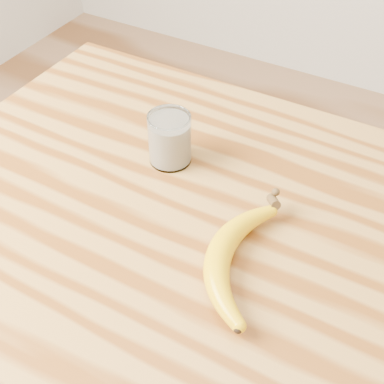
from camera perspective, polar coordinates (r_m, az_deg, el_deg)
The scene contains 3 objects.
table at distance 0.86m, azimuth 6.24°, elevation -13.14°, with size 1.20×0.80×0.90m.
smoothie_glass at distance 0.89m, azimuth -2.39°, elevation 5.62°, with size 0.07×0.07×0.09m.
banana at distance 0.74m, azimuth 2.86°, elevation -6.61°, with size 0.11×0.31×0.04m, color #E4AD09, non-canonical shape.
Camera 1 is at (0.15, -0.45, 1.49)m, focal length 50.00 mm.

